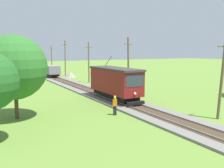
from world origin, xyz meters
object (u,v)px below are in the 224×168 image
object	(u,v)px
track_worker	(115,104)
utility_pole_far	(89,62)
freight_car	(52,71)
utility_pole_near_tram	(222,78)
tree_left_near	(14,67)
gravel_pile	(71,74)
utility_pole_distant	(65,58)
red_tram	(115,82)
utility_pole_mid	(128,65)
second_worker	(137,89)
utility_pole_horizon	(52,59)

from	to	relation	value
track_worker	utility_pole_far	bearing A→B (deg)	11.26
freight_car	utility_pole_near_tram	bearing A→B (deg)	-84.20
utility_pole_near_tram	tree_left_near	xyz separation A→B (m)	(-14.89, 8.54, 0.82)
gravel_pile	utility_pole_distant	bearing A→B (deg)	90.18
utility_pole_distant	track_worker	distance (m)	35.92
red_tram	freight_car	world-z (taller)	red_tram
utility_pole_mid	gravel_pile	size ratio (longest dim) A/B	3.24
utility_pole_mid	utility_pole_far	bearing A→B (deg)	90.00
utility_pole_mid	gravel_pile	bearing A→B (deg)	89.97
track_worker	tree_left_near	bearing A→B (deg)	97.64
utility_pole_near_tram	utility_pole_mid	distance (m)	14.15
gravel_pile	tree_left_near	size ratio (longest dim) A/B	0.33
second_worker	tree_left_near	xyz separation A→B (m)	(-14.68, -3.21, 3.40)
utility_pole_horizon	tree_left_near	bearing A→B (deg)	-108.90
utility_pole_horizon	utility_pole_distant	bearing A→B (deg)	-90.00
utility_pole_distant	track_worker	size ratio (longest dim) A/B	4.50
utility_pole_mid	track_worker	size ratio (longest dim) A/B	4.20
utility_pole_mid	track_worker	xyz separation A→B (m)	(-7.05, -8.70, -2.86)
utility_pole_near_tram	track_worker	world-z (taller)	utility_pole_near_tram
utility_pole_near_tram	tree_left_near	bearing A→B (deg)	150.16
utility_pole_far	gravel_pile	size ratio (longest dim) A/B	3.11
utility_pole_near_tram	second_worker	bearing A→B (deg)	91.02
red_tram	utility_pole_near_tram	world-z (taller)	utility_pole_near_tram
gravel_pile	utility_pole_near_tram	bearing A→B (deg)	-90.02
utility_pole_far	utility_pole_mid	bearing A→B (deg)	-90.00
utility_pole_near_tram	utility_pole_mid	size ratio (longest dim) A/B	0.92
utility_pole_near_tram	track_worker	size ratio (longest dim) A/B	3.88
utility_pole_distant	second_worker	distance (m)	28.95
utility_pole_near_tram	track_worker	bearing A→B (deg)	142.33
freight_car	tree_left_near	xyz separation A→B (m)	(-11.02, -29.51, 2.82)
utility_pole_distant	tree_left_near	distance (m)	35.29
utility_pole_near_tram	tree_left_near	size ratio (longest dim) A/B	0.98
freight_car	track_worker	xyz separation A→B (m)	(-3.19, -32.60, -0.57)
utility_pole_distant	tree_left_near	world-z (taller)	utility_pole_distant
tree_left_near	utility_pole_mid	bearing A→B (deg)	20.65
utility_pole_mid	gravel_pile	xyz separation A→B (m)	(0.01, 22.90, -3.21)
utility_pole_far	tree_left_near	bearing A→B (deg)	-128.54
freight_car	utility_pole_distant	bearing A→B (deg)	32.70
utility_pole_distant	tree_left_near	xyz separation A→B (m)	(-14.89, -31.99, 0.27)
utility_pole_far	utility_pole_distant	bearing A→B (deg)	90.00
utility_pole_horizon	gravel_pile	size ratio (longest dim) A/B	3.03
utility_pole_horizon	second_worker	world-z (taller)	utility_pole_horizon
freight_car	gravel_pile	size ratio (longest dim) A/B	2.24
utility_pole_mid	track_worker	world-z (taller)	utility_pole_mid
freight_car	second_worker	xyz separation A→B (m)	(3.66, -26.30, -0.57)
utility_pole_distant	gravel_pile	bearing A→B (deg)	-89.82
utility_pole_mid	utility_pole_horizon	world-z (taller)	utility_pole_mid
second_worker	tree_left_near	distance (m)	15.40
freight_car	utility_pole_near_tram	xyz separation A→B (m)	(3.87, -38.05, 2.00)
track_worker	second_worker	xyz separation A→B (m)	(6.84, 6.30, 0.00)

